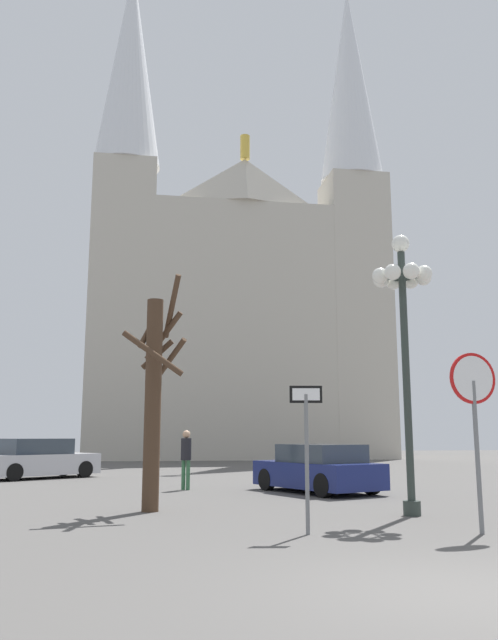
{
  "coord_description": "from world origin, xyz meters",
  "views": [
    {
      "loc": [
        -3.47,
        -6.63,
        1.64
      ],
      "look_at": [
        0.97,
        20.77,
        6.63
      ],
      "focal_mm": 35.96,
      "sensor_mm": 36.0,
      "label": 1
    }
  ],
  "objects_px": {
    "street_lamp": "(403,311)",
    "bare_tree": "(154,392)",
    "stop_sign": "(474,403)",
    "parked_car_far_silver": "(39,460)",
    "one_way_arrow_sign": "(307,440)",
    "parked_car_near_navy": "(318,469)",
    "pedestrian_walking": "(186,453)",
    "cathedral": "(237,301)"
  },
  "relations": [
    {
      "from": "parked_car_near_navy",
      "to": "pedestrian_walking",
      "type": "relative_size",
      "value": 2.49
    },
    {
      "from": "cathedral",
      "to": "parked_car_far_silver",
      "type": "xyz_separation_m",
      "value": [
        -10.66,
        -21.03,
        -10.94
      ]
    },
    {
      "from": "cathedral",
      "to": "stop_sign",
      "type": "relative_size",
      "value": 12.38
    },
    {
      "from": "parked_car_near_navy",
      "to": "bare_tree",
      "type": "bearing_deg",
      "value": -140.73
    },
    {
      "from": "bare_tree",
      "to": "parked_car_far_silver",
      "type": "distance_m",
      "value": 12.44
    },
    {
      "from": "bare_tree",
      "to": "parked_car_near_navy",
      "type": "xyz_separation_m",
      "value": [
        4.83,
        3.95,
        -1.94
      ]
    },
    {
      "from": "cathedral",
      "to": "bare_tree",
      "type": "xyz_separation_m",
      "value": [
        -6.5,
        -32.61,
        -9.06
      ]
    },
    {
      "from": "cathedral",
      "to": "one_way_arrow_sign",
      "type": "xyz_separation_m",
      "value": [
        -3.95,
        -36.35,
        -10.09
      ]
    },
    {
      "from": "pedestrian_walking",
      "to": "one_way_arrow_sign",
      "type": "bearing_deg",
      "value": -80.94
    },
    {
      "from": "cathedral",
      "to": "stop_sign",
      "type": "distance_m",
      "value": 37.98
    },
    {
      "from": "one_way_arrow_sign",
      "to": "street_lamp",
      "type": "distance_m",
      "value": 4.42
    },
    {
      "from": "stop_sign",
      "to": "pedestrian_walking",
      "type": "bearing_deg",
      "value": 114.46
    },
    {
      "from": "parked_car_far_silver",
      "to": "stop_sign",
      "type": "bearing_deg",
      "value": -58.59
    },
    {
      "from": "parked_car_near_navy",
      "to": "stop_sign",
      "type": "bearing_deg",
      "value": -85.65
    },
    {
      "from": "street_lamp",
      "to": "pedestrian_walking",
      "type": "height_order",
      "value": "street_lamp"
    },
    {
      "from": "one_way_arrow_sign",
      "to": "pedestrian_walking",
      "type": "height_order",
      "value": "one_way_arrow_sign"
    },
    {
      "from": "stop_sign",
      "to": "parked_car_far_silver",
      "type": "distance_m",
      "value": 18.49
    },
    {
      "from": "cathedral",
      "to": "pedestrian_walking",
      "type": "distance_m",
      "value": 29.65
    },
    {
      "from": "parked_car_far_silver",
      "to": "pedestrian_walking",
      "type": "xyz_separation_m",
      "value": [
        5.24,
        -6.14,
        0.38
      ]
    },
    {
      "from": "bare_tree",
      "to": "street_lamp",
      "type": "bearing_deg",
      "value": -16.94
    },
    {
      "from": "stop_sign",
      "to": "street_lamp",
      "type": "relative_size",
      "value": 0.51
    },
    {
      "from": "one_way_arrow_sign",
      "to": "parked_car_far_silver",
      "type": "height_order",
      "value": "one_way_arrow_sign"
    },
    {
      "from": "stop_sign",
      "to": "pedestrian_walking",
      "type": "relative_size",
      "value": 1.72
    },
    {
      "from": "stop_sign",
      "to": "parked_car_near_navy",
      "type": "xyz_separation_m",
      "value": [
        -0.62,
        8.11,
        -1.54
      ]
    },
    {
      "from": "one_way_arrow_sign",
      "to": "parked_car_far_silver",
      "type": "xyz_separation_m",
      "value": [
        -6.7,
        15.31,
        -0.86
      ]
    },
    {
      "from": "street_lamp",
      "to": "bare_tree",
      "type": "relative_size",
      "value": 1.14
    },
    {
      "from": "cathedral",
      "to": "parked_car_far_silver",
      "type": "distance_m",
      "value": 26.0
    },
    {
      "from": "one_way_arrow_sign",
      "to": "street_lamp",
      "type": "height_order",
      "value": "street_lamp"
    },
    {
      "from": "cathedral",
      "to": "street_lamp",
      "type": "height_order",
      "value": "cathedral"
    },
    {
      "from": "street_lamp",
      "to": "pedestrian_walking",
      "type": "bearing_deg",
      "value": 120.88
    },
    {
      "from": "street_lamp",
      "to": "stop_sign",
      "type": "bearing_deg",
      "value": -86.72
    },
    {
      "from": "street_lamp",
      "to": "parked_car_far_silver",
      "type": "relative_size",
      "value": 1.34
    },
    {
      "from": "stop_sign",
      "to": "pedestrian_walking",
      "type": "distance_m",
      "value": 10.6
    },
    {
      "from": "street_lamp",
      "to": "parked_car_near_navy",
      "type": "relative_size",
      "value": 1.36
    },
    {
      "from": "cathedral",
      "to": "pedestrian_walking",
      "type": "xyz_separation_m",
      "value": [
        -5.42,
        -27.17,
        -10.56
      ]
    },
    {
      "from": "one_way_arrow_sign",
      "to": "bare_tree",
      "type": "bearing_deg",
      "value": 124.3
    },
    {
      "from": "stop_sign",
      "to": "parked_car_far_silver",
      "type": "xyz_separation_m",
      "value": [
        -9.6,
        15.73,
        -1.49
      ]
    },
    {
      "from": "stop_sign",
      "to": "street_lamp",
      "type": "height_order",
      "value": "street_lamp"
    },
    {
      "from": "stop_sign",
      "to": "one_way_arrow_sign",
      "type": "xyz_separation_m",
      "value": [
        -2.9,
        0.42,
        -0.63
      ]
    },
    {
      "from": "one_way_arrow_sign",
      "to": "parked_car_near_navy",
      "type": "relative_size",
      "value": 0.56
    },
    {
      "from": "stop_sign",
      "to": "street_lamp",
      "type": "bearing_deg",
      "value": 93.28
    },
    {
      "from": "stop_sign",
      "to": "parked_car_near_navy",
      "type": "relative_size",
      "value": 0.69
    }
  ]
}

